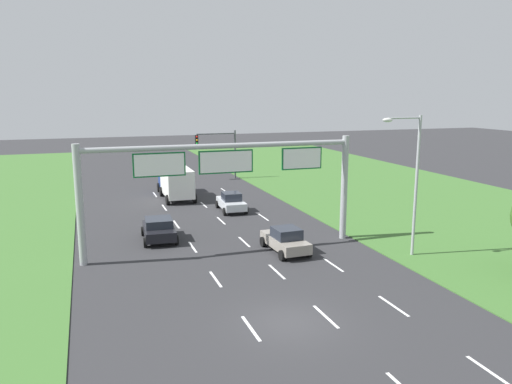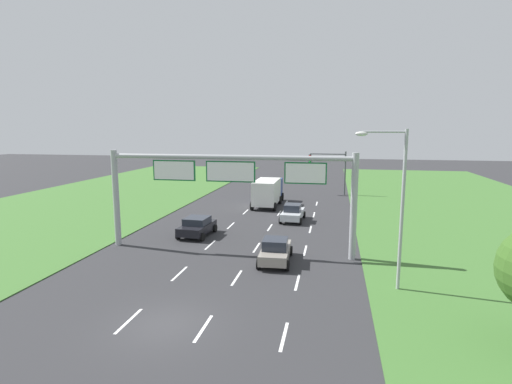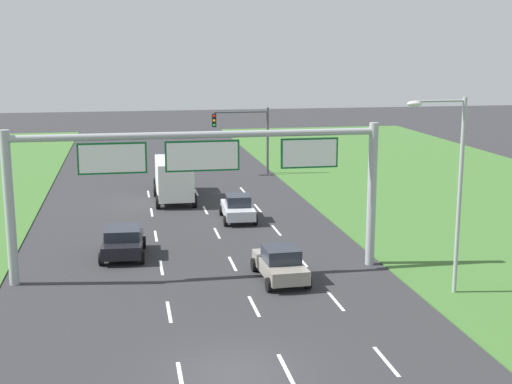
{
  "view_description": "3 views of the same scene",
  "coord_description": "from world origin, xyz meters",
  "px_view_note": "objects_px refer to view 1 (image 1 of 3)",
  "views": [
    {
      "loc": [
        -7.84,
        -18.52,
        9.7
      ],
      "look_at": [
        2.16,
        10.77,
        3.6
      ],
      "focal_mm": 35.0,
      "sensor_mm": 36.0,
      "label": 1
    },
    {
      "loc": [
        7.07,
        -15.3,
        8.53
      ],
      "look_at": [
        1.54,
        12.86,
        3.93
      ],
      "focal_mm": 28.0,
      "sensor_mm": 36.0,
      "label": 2
    },
    {
      "loc": [
        -3.2,
        -21.47,
        10.51
      ],
      "look_at": [
        2.73,
        10.86,
        3.82
      ],
      "focal_mm": 50.0,
      "sensor_mm": 36.0,
      "label": 3
    }
  ],
  "objects_px": {
    "car_lead_silver": "(285,240)",
    "box_truck": "(175,181)",
    "sign_gantry": "(225,173)",
    "street_lamp": "(412,174)",
    "car_near_red": "(231,202)",
    "car_mid_lane": "(159,229)",
    "traffic_light_mast": "(219,146)"
  },
  "relations": [
    {
      "from": "car_lead_silver",
      "to": "car_near_red",
      "type": "bearing_deg",
      "value": 88.23
    },
    {
      "from": "car_near_red",
      "to": "car_mid_lane",
      "type": "bearing_deg",
      "value": -134.1
    },
    {
      "from": "car_near_red",
      "to": "car_mid_lane",
      "type": "relative_size",
      "value": 1.01
    },
    {
      "from": "sign_gantry",
      "to": "street_lamp",
      "type": "relative_size",
      "value": 2.03
    },
    {
      "from": "box_truck",
      "to": "traffic_light_mast",
      "type": "xyz_separation_m",
      "value": [
        6.59,
        8.81,
        2.24
      ]
    },
    {
      "from": "car_near_red",
      "to": "sign_gantry",
      "type": "height_order",
      "value": "sign_gantry"
    },
    {
      "from": "car_mid_lane",
      "to": "box_truck",
      "type": "xyz_separation_m",
      "value": [
        3.5,
        13.69,
        0.84
      ]
    },
    {
      "from": "sign_gantry",
      "to": "traffic_light_mast",
      "type": "height_order",
      "value": "sign_gantry"
    },
    {
      "from": "car_near_red",
      "to": "car_mid_lane",
      "type": "xyz_separation_m",
      "value": [
        -6.98,
        -6.64,
        0.01
      ]
    },
    {
      "from": "car_mid_lane",
      "to": "sign_gantry",
      "type": "bearing_deg",
      "value": -41.34
    },
    {
      "from": "box_truck",
      "to": "sign_gantry",
      "type": "xyz_separation_m",
      "value": [
        0.16,
        -17.27,
        3.34
      ]
    },
    {
      "from": "traffic_light_mast",
      "to": "car_mid_lane",
      "type": "bearing_deg",
      "value": -114.16
    },
    {
      "from": "sign_gantry",
      "to": "street_lamp",
      "type": "xyz_separation_m",
      "value": [
        10.12,
        -4.72,
        0.12
      ]
    },
    {
      "from": "street_lamp",
      "to": "sign_gantry",
      "type": "bearing_deg",
      "value": 154.99
    },
    {
      "from": "traffic_light_mast",
      "to": "street_lamp",
      "type": "xyz_separation_m",
      "value": [
        3.68,
        -30.8,
        1.21
      ]
    },
    {
      "from": "car_lead_silver",
      "to": "sign_gantry",
      "type": "relative_size",
      "value": 0.24
    },
    {
      "from": "car_mid_lane",
      "to": "street_lamp",
      "type": "relative_size",
      "value": 0.47
    },
    {
      "from": "box_truck",
      "to": "traffic_light_mast",
      "type": "bearing_deg",
      "value": 53.55
    },
    {
      "from": "sign_gantry",
      "to": "traffic_light_mast",
      "type": "bearing_deg",
      "value": 76.14
    },
    {
      "from": "car_near_red",
      "to": "traffic_light_mast",
      "type": "distance_m",
      "value": 16.45
    },
    {
      "from": "traffic_light_mast",
      "to": "street_lamp",
      "type": "relative_size",
      "value": 0.66
    },
    {
      "from": "traffic_light_mast",
      "to": "box_truck",
      "type": "bearing_deg",
      "value": -126.79
    },
    {
      "from": "car_mid_lane",
      "to": "box_truck",
      "type": "distance_m",
      "value": 14.15
    },
    {
      "from": "car_lead_silver",
      "to": "box_truck",
      "type": "height_order",
      "value": "box_truck"
    },
    {
      "from": "sign_gantry",
      "to": "traffic_light_mast",
      "type": "xyz_separation_m",
      "value": [
        6.44,
        26.08,
        -1.09
      ]
    },
    {
      "from": "car_lead_silver",
      "to": "street_lamp",
      "type": "relative_size",
      "value": 0.49
    },
    {
      "from": "traffic_light_mast",
      "to": "street_lamp",
      "type": "height_order",
      "value": "street_lamp"
    },
    {
      "from": "traffic_light_mast",
      "to": "car_near_red",
      "type": "bearing_deg",
      "value": -101.09
    },
    {
      "from": "sign_gantry",
      "to": "traffic_light_mast",
      "type": "relative_size",
      "value": 3.08
    },
    {
      "from": "car_lead_silver",
      "to": "street_lamp",
      "type": "xyz_separation_m",
      "value": [
        6.68,
        -3.15,
        4.3
      ]
    },
    {
      "from": "car_near_red",
      "to": "traffic_light_mast",
      "type": "xyz_separation_m",
      "value": [
        3.11,
        15.86,
        3.1
      ]
    },
    {
      "from": "car_mid_lane",
      "to": "street_lamp",
      "type": "distance_m",
      "value": 16.65
    }
  ]
}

